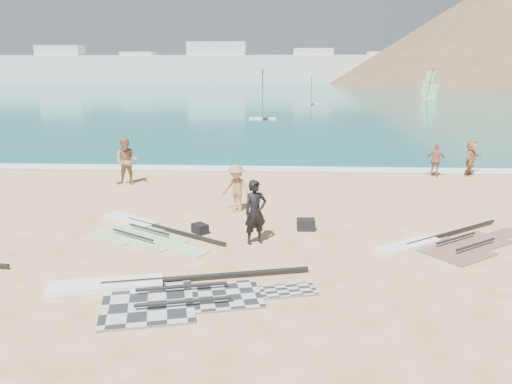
{
  "coord_description": "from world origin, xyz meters",
  "views": [
    {
      "loc": [
        0.67,
        -10.96,
        4.8
      ],
      "look_at": [
        -0.11,
        4.0,
        1.0
      ],
      "focal_mm": 35.0,
      "sensor_mm": 36.0,
      "label": 1
    }
  ],
  "objects_px": {
    "gear_bag_far": "(200,229)",
    "beachgoer_left": "(127,161)",
    "beachgoer_mid": "(236,188)",
    "beachgoer_right": "(471,158)",
    "beachgoer_back": "(436,160)",
    "rig_orange": "(444,244)",
    "gear_bag_near": "(306,224)",
    "rig_green": "(141,230)",
    "rig_grey": "(160,291)",
    "person_wetsuit": "(255,212)"
  },
  "relations": [
    {
      "from": "gear_bag_far",
      "to": "beachgoer_left",
      "type": "bearing_deg",
      "value": 123.59
    },
    {
      "from": "beachgoer_mid",
      "to": "beachgoer_right",
      "type": "height_order",
      "value": "same"
    },
    {
      "from": "beachgoer_back",
      "to": "gear_bag_far",
      "type": "bearing_deg",
      "value": 65.35
    },
    {
      "from": "rig_orange",
      "to": "gear_bag_near",
      "type": "height_order",
      "value": "gear_bag_near"
    },
    {
      "from": "rig_green",
      "to": "beachgoer_mid",
      "type": "bearing_deg",
      "value": 72.82
    },
    {
      "from": "rig_grey",
      "to": "rig_orange",
      "type": "xyz_separation_m",
      "value": [
        7.1,
        3.34,
        -0.0
      ]
    },
    {
      "from": "gear_bag_near",
      "to": "beachgoer_right",
      "type": "xyz_separation_m",
      "value": [
        7.71,
        8.12,
        0.64
      ]
    },
    {
      "from": "rig_grey",
      "to": "rig_green",
      "type": "relative_size",
      "value": 1.39
    },
    {
      "from": "gear_bag_far",
      "to": "beachgoer_back",
      "type": "distance_m",
      "value": 12.35
    },
    {
      "from": "rig_orange",
      "to": "gear_bag_far",
      "type": "height_order",
      "value": "gear_bag_far"
    },
    {
      "from": "rig_green",
      "to": "beachgoer_right",
      "type": "xyz_separation_m",
      "value": [
        12.64,
        8.51,
        0.76
      ]
    },
    {
      "from": "rig_orange",
      "to": "gear_bag_far",
      "type": "bearing_deg",
      "value": 138.3
    },
    {
      "from": "gear_bag_far",
      "to": "person_wetsuit",
      "type": "xyz_separation_m",
      "value": [
        1.68,
        -0.76,
        0.76
      ]
    },
    {
      "from": "rig_orange",
      "to": "beachgoer_back",
      "type": "bearing_deg",
      "value": 39.51
    },
    {
      "from": "beachgoer_left",
      "to": "person_wetsuit",
      "type": "bearing_deg",
      "value": -48.24
    },
    {
      "from": "rig_green",
      "to": "rig_orange",
      "type": "relative_size",
      "value": 0.92
    },
    {
      "from": "gear_bag_near",
      "to": "beachgoer_right",
      "type": "bearing_deg",
      "value": 46.48
    },
    {
      "from": "gear_bag_far",
      "to": "rig_green",
      "type": "bearing_deg",
      "value": 177.52
    },
    {
      "from": "gear_bag_far",
      "to": "beachgoer_right",
      "type": "xyz_separation_m",
      "value": [
        10.84,
        8.59,
        0.66
      ]
    },
    {
      "from": "beachgoer_right",
      "to": "rig_green",
      "type": "bearing_deg",
      "value": 162.33
    },
    {
      "from": "rig_orange",
      "to": "person_wetsuit",
      "type": "relative_size",
      "value": 2.61
    },
    {
      "from": "rig_orange",
      "to": "beachgoer_mid",
      "type": "height_order",
      "value": "beachgoer_mid"
    },
    {
      "from": "gear_bag_near",
      "to": "beachgoer_mid",
      "type": "distance_m",
      "value": 2.99
    },
    {
      "from": "gear_bag_near",
      "to": "gear_bag_far",
      "type": "bearing_deg",
      "value": -171.46
    },
    {
      "from": "gear_bag_near",
      "to": "beachgoer_right",
      "type": "distance_m",
      "value": 11.22
    },
    {
      "from": "rig_orange",
      "to": "beachgoer_back",
      "type": "distance_m",
      "value": 9.25
    },
    {
      "from": "rig_orange",
      "to": "beachgoer_back",
      "type": "xyz_separation_m",
      "value": [
        2.33,
        8.92,
        0.7
      ]
    },
    {
      "from": "gear_bag_near",
      "to": "beachgoer_mid",
      "type": "height_order",
      "value": "beachgoer_mid"
    },
    {
      "from": "rig_grey",
      "to": "beachgoer_back",
      "type": "bearing_deg",
      "value": 38.76
    },
    {
      "from": "beachgoer_mid",
      "to": "rig_orange",
      "type": "bearing_deg",
      "value": -0.93
    },
    {
      "from": "person_wetsuit",
      "to": "beachgoer_mid",
      "type": "height_order",
      "value": "person_wetsuit"
    },
    {
      "from": "rig_green",
      "to": "beachgoer_left",
      "type": "relative_size",
      "value": 2.2
    },
    {
      "from": "beachgoer_mid",
      "to": "gear_bag_near",
      "type": "bearing_deg",
      "value": -13.6
    },
    {
      "from": "rig_grey",
      "to": "beachgoer_mid",
      "type": "bearing_deg",
      "value": 66.49
    },
    {
      "from": "rig_green",
      "to": "beachgoer_back",
      "type": "bearing_deg",
      "value": 69.27
    },
    {
      "from": "gear_bag_far",
      "to": "beachgoer_left",
      "type": "distance_m",
      "value": 7.29
    },
    {
      "from": "gear_bag_far",
      "to": "beachgoer_right",
      "type": "bearing_deg",
      "value": 38.4
    },
    {
      "from": "rig_green",
      "to": "beachgoer_back",
      "type": "relative_size",
      "value": 2.89
    },
    {
      "from": "gear_bag_near",
      "to": "beachgoer_left",
      "type": "relative_size",
      "value": 0.27
    },
    {
      "from": "gear_bag_far",
      "to": "beachgoer_mid",
      "type": "bearing_deg",
      "value": 69.38
    },
    {
      "from": "rig_green",
      "to": "gear_bag_far",
      "type": "distance_m",
      "value": 1.8
    },
    {
      "from": "beachgoer_mid",
      "to": "rig_grey",
      "type": "bearing_deg",
      "value": -73.96
    },
    {
      "from": "rig_grey",
      "to": "rig_orange",
      "type": "distance_m",
      "value": 7.84
    },
    {
      "from": "rig_orange",
      "to": "gear_bag_far",
      "type": "relative_size",
      "value": 9.94
    },
    {
      "from": "gear_bag_near",
      "to": "beachgoer_mid",
      "type": "xyz_separation_m",
      "value": [
        -2.25,
        1.86,
        0.64
      ]
    },
    {
      "from": "beachgoer_right",
      "to": "rig_grey",
      "type": "bearing_deg",
      "value": 177.13
    },
    {
      "from": "person_wetsuit",
      "to": "beachgoer_mid",
      "type": "xyz_separation_m",
      "value": [
        -0.8,
        3.09,
        -0.09
      ]
    },
    {
      "from": "rig_green",
      "to": "rig_orange",
      "type": "xyz_separation_m",
      "value": [
        8.67,
        -0.78,
        0.0
      ]
    },
    {
      "from": "rig_green",
      "to": "gear_bag_near",
      "type": "bearing_deg",
      "value": 37.29
    },
    {
      "from": "beachgoer_mid",
      "to": "rig_green",
      "type": "bearing_deg",
      "value": -114.06
    }
  ]
}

